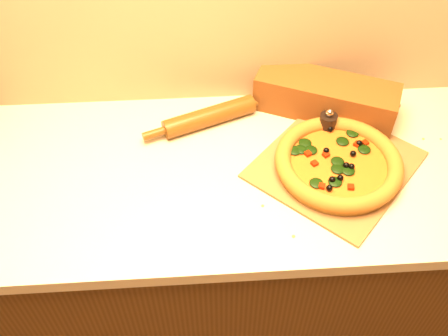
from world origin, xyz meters
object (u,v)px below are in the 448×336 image
(pepper_grinder, at_px, (327,124))
(rolling_pin, at_px, (209,116))
(pizza, at_px, (338,163))
(pizza_peel, at_px, (338,161))

(pepper_grinder, distance_m, rolling_pin, 0.36)
(pizza, bearing_deg, rolling_pin, 147.86)
(pizza, bearing_deg, pepper_grinder, 90.38)
(pizza_peel, bearing_deg, pizza, -66.91)
(pizza_peel, height_order, rolling_pin, rolling_pin)
(pepper_grinder, xyz_separation_m, rolling_pin, (-0.35, 0.07, -0.01))
(pepper_grinder, bearing_deg, pizza, -89.62)
(pizza_peel, distance_m, rolling_pin, 0.41)
(pizza_peel, xyz_separation_m, rolling_pin, (-0.36, 0.19, 0.03))
(rolling_pin, bearing_deg, pepper_grinder, -11.17)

